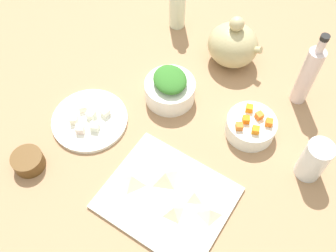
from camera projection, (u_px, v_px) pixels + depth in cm
name	position (u px, v px, depth cm)	size (l,w,h in cm)	color
tabletop	(168.00, 139.00, 105.05)	(190.00, 190.00, 3.00)	#A17855
cutting_board	(167.00, 198.00, 93.40)	(29.88, 25.06, 1.00)	silver
plate_tofu	(90.00, 120.00, 106.00)	(20.97, 20.97, 1.20)	white
bowl_greens	(170.00, 91.00, 108.46)	(14.30, 14.30, 6.31)	white
bowl_carrots	(251.00, 127.00, 102.41)	(13.34, 13.34, 5.19)	white
bowl_small_side	(28.00, 161.00, 97.21)	(8.01, 8.01, 4.14)	brown
teapot	(233.00, 45.00, 113.65)	(16.76, 14.23, 16.72)	tan
bottle_0	(308.00, 75.00, 102.48)	(4.54, 4.54, 24.30)	silver
bottle_1	(177.00, 3.00, 120.88)	(5.26, 5.26, 21.02)	silver
drinking_glass_0	(314.00, 160.00, 92.82)	(6.54, 6.54, 12.15)	white
carrot_cube_0	(256.00, 130.00, 97.62)	(1.80, 1.80, 1.80)	orange
carrot_cube_1	(269.00, 122.00, 98.92)	(1.80, 1.80, 1.80)	orange
carrot_cube_2	(249.00, 108.00, 101.41)	(1.80, 1.80, 1.80)	orange
carrot_cube_3	(259.00, 116.00, 100.11)	(1.80, 1.80, 1.80)	orange
carrot_cube_4	(246.00, 120.00, 99.41)	(1.80, 1.80, 1.80)	orange
carrot_cube_5	(239.00, 126.00, 98.25)	(1.80, 1.80, 1.80)	orange
chopped_greens_mound	(170.00, 79.00, 104.37)	(10.60, 9.13, 3.49)	#316E26
tofu_cube_0	(105.00, 112.00, 105.39)	(2.20, 2.20, 2.20)	white
tofu_cube_1	(83.00, 107.00, 106.33)	(2.20, 2.20, 2.20)	#FAE5D0
tofu_cube_2	(95.00, 127.00, 102.73)	(2.20, 2.20, 2.20)	white
tofu_cube_3	(74.00, 120.00, 104.00)	(2.20, 2.20, 2.20)	white
tofu_cube_4	(91.00, 115.00, 104.92)	(2.20, 2.20, 2.20)	silver
tofu_cube_5	(80.00, 129.00, 102.32)	(2.20, 2.20, 2.20)	#F7DDD0
dumpling_0	(210.00, 212.00, 89.61)	(4.65, 4.57, 2.47)	beige
dumpling_1	(165.00, 176.00, 94.50)	(5.59, 5.50, 2.99)	beige
dumpling_2	(132.00, 179.00, 94.07)	(5.49, 5.44, 2.95)	beige
dumpling_3	(173.00, 210.00, 89.71)	(4.55, 4.05, 2.71)	beige
dumpling_4	(194.00, 194.00, 92.24)	(4.44, 3.86, 2.06)	beige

